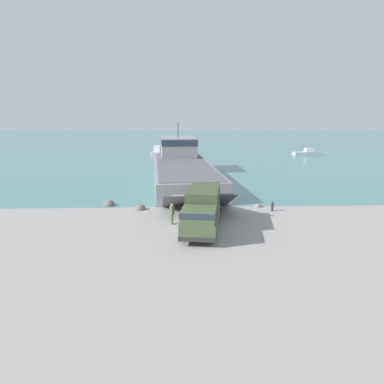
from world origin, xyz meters
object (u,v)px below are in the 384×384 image
Objects in this scene: mooring_bollard at (272,206)px; landing_craft at (182,165)px; moored_boat_b at (157,153)px; soldier_on_ramp at (172,212)px; military_truck at (202,210)px; moored_boat_a at (307,153)px.

landing_craft is at bearing 114.40° from mooring_bollard.
landing_craft reaches higher than mooring_bollard.
moored_boat_b is 6.89× the size of mooring_bollard.
landing_craft reaches higher than moored_boat_b.
soldier_on_ramp is at bearing 101.53° from moored_boat_b.
landing_craft is 22.58m from soldier_on_ramp.
military_truck is 53.56m from moored_boat_b.
mooring_bollard is at bearing 137.04° from military_truck.
moored_boat_b reaches higher than soldier_on_ramp.
landing_craft is 4.05× the size of military_truck.
landing_craft is at bearing 59.01° from soldier_on_ramp.
mooring_bollard is at bearing -5.47° from soldier_on_ramp.
landing_craft reaches higher than soldier_on_ramp.
moored_boat_b reaches higher than moored_boat_a.
moored_boat_b is (-6.48, 53.16, -0.87)m from military_truck.
mooring_bollard is at bearing 151.12° from moored_boat_a.
moored_boat_a is 1.02× the size of moored_boat_b.
landing_craft is at bearing 106.96° from moored_boat_b.
soldier_on_ramp is at bearing -157.09° from mooring_bollard.
moored_boat_a is at bearing 42.52° from landing_craft.
military_truck is 1.35× the size of moored_boat_b.
moored_boat_b is at bearing 84.70° from moored_boat_a.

